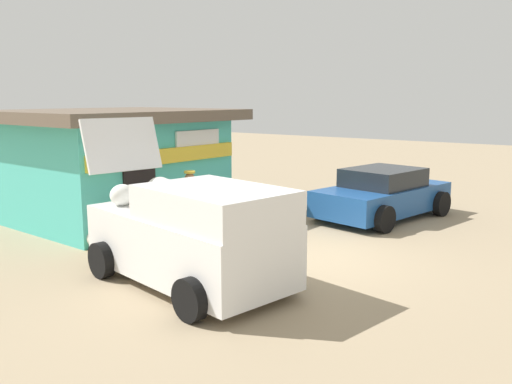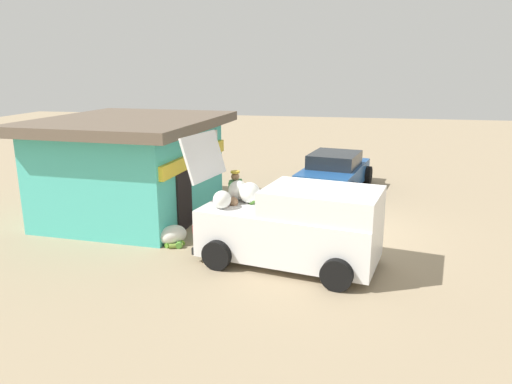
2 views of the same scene
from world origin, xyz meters
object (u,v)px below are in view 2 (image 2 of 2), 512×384
at_px(parked_sedan, 334,172).
at_px(vendor_standing, 235,197).
at_px(storefront_bar, 133,166).
at_px(unloaded_banana_pile, 173,236).
at_px(paint_bucket, 252,197).
at_px(delivery_van, 294,225).
at_px(customer_bending, 222,218).

height_order(parked_sedan, vendor_standing, vendor_standing).
distance_m(storefront_bar, parked_sedan, 7.10).
bearing_deg(unloaded_banana_pile, paint_bucket, -16.04).
bearing_deg(paint_bucket, vendor_standing, -177.55).
bearing_deg(delivery_van, paint_bucket, 22.40).
distance_m(unloaded_banana_pile, paint_bucket, 4.20).
distance_m(parked_sedan, customer_bending, 7.01).
bearing_deg(vendor_standing, unloaded_banana_pile, 136.55).
height_order(storefront_bar, paint_bucket, storefront_bar).
height_order(vendor_standing, customer_bending, vendor_standing).
distance_m(vendor_standing, unloaded_banana_pile, 1.99).
xyz_separation_m(delivery_van, parked_sedan, (6.89, -0.62, -0.27)).
relative_size(unloaded_banana_pile, paint_bucket, 2.24).
bearing_deg(parked_sedan, storefront_bar, 126.22).
bearing_deg(storefront_bar, customer_bending, -126.09).
relative_size(customer_bending, unloaded_banana_pile, 1.54).
relative_size(parked_sedan, vendor_standing, 2.64).
distance_m(storefront_bar, paint_bucket, 3.91).
xyz_separation_m(delivery_van, vendor_standing, (1.95, 1.80, 0.02)).
bearing_deg(parked_sedan, paint_bucket, 131.67).
height_order(unloaded_banana_pile, paint_bucket, unloaded_banana_pile).
relative_size(vendor_standing, unloaded_banana_pile, 1.78).
bearing_deg(unloaded_banana_pile, storefront_bar, 43.21).
xyz_separation_m(storefront_bar, delivery_van, (-2.72, -5.06, -0.58)).
bearing_deg(parked_sedan, customer_bending, 160.55).
height_order(storefront_bar, delivery_van, storefront_bar).
bearing_deg(delivery_van, customer_bending, 80.69).
height_order(storefront_bar, vendor_standing, storefront_bar).
height_order(delivery_van, customer_bending, delivery_van).
xyz_separation_m(storefront_bar, parked_sedan, (4.16, -5.68, -0.86)).
relative_size(parked_sedan, customer_bending, 3.05).
distance_m(storefront_bar, customer_bending, 4.20).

